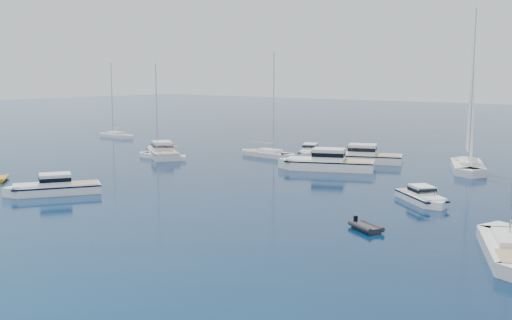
{
  "coord_description": "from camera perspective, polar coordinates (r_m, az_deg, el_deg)",
  "views": [
    {
      "loc": [
        42.2,
        -24.82,
        11.19
      ],
      "look_at": [
        2.41,
        24.41,
        2.2
      ],
      "focal_mm": 43.36,
      "sensor_mm": 36.0,
      "label": 1
    }
  ],
  "objects": [
    {
      "name": "sailboat_mid_r",
      "position": [
        41.45,
        22.55,
        -8.22
      ],
      "size": [
        8.33,
        12.65,
        18.35
      ],
      "primitive_type": null,
      "rotation": [
        0.0,
        0.0,
        0.45
      ],
      "color": "silver",
      "rests_on": "ground"
    },
    {
      "name": "motor_cruiser_far_r",
      "position": [
        55.6,
        15.08,
        -3.81
      ],
      "size": [
        6.97,
        6.29,
        1.89
      ],
      "primitive_type": null,
      "rotation": [
        0.0,
        0.0,
        4.02
      ],
      "color": "white",
      "rests_on": "ground"
    },
    {
      "name": "motor_cruiser_left",
      "position": [
        60.42,
        -18.17,
        -3.0
      ],
      "size": [
        7.28,
        9.43,
        2.44
      ],
      "primitive_type": null,
      "rotation": [
        0.0,
        0.0,
        2.59
      ],
      "color": "white",
      "rests_on": "ground"
    },
    {
      "name": "motor_cruiser_distant",
      "position": [
        78.53,
        9.61,
        -0.22
      ],
      "size": [
        11.65,
        7.6,
        2.94
      ],
      "primitive_type": null,
      "rotation": [
        0.0,
        0.0,
        1.98
      ],
      "color": "silver",
      "rests_on": "ground"
    },
    {
      "name": "ground",
      "position": [
        50.22,
        -20.14,
        -5.3
      ],
      "size": [
        400.0,
        400.0,
        0.0
      ],
      "primitive_type": "plane",
      "color": "navy",
      "rests_on": "ground"
    },
    {
      "name": "tender_grey_near",
      "position": [
        45.16,
        10.11,
        -6.39
      ],
      "size": [
        3.28,
        2.8,
        0.95
      ],
      "primitive_type": null,
      "rotation": [
        0.0,
        0.0,
        4.21
      ],
      "color": "black",
      "rests_on": "ground"
    },
    {
      "name": "motor_cruiser_far_l",
      "position": [
        83.4,
        -8.67,
        0.28
      ],
      "size": [
        10.4,
        8.29,
        2.71
      ],
      "primitive_type": null,
      "rotation": [
        0.0,
        0.0,
        0.99
      ],
      "color": "silver",
      "rests_on": "ground"
    },
    {
      "name": "sailboat_far_l",
      "position": [
        109.79,
        -12.75,
        2.03
      ],
      "size": [
        9.16,
        2.61,
        13.37
      ],
      "primitive_type": null,
      "rotation": [
        0.0,
        0.0,
        1.54
      ],
      "color": "silver",
      "rests_on": "ground"
    },
    {
      "name": "sailboat_mid_l",
      "position": [
        82.09,
        -8.63,
        0.16
      ],
      "size": [
        8.83,
        2.74,
        12.81
      ],
      "primitive_type": null,
      "rotation": [
        0.0,
        0.0,
        1.63
      ],
      "color": "white",
      "rests_on": "ground"
    },
    {
      "name": "tender_grey_far",
      "position": [
        88.4,
        7.13,
        0.75
      ],
      "size": [
        3.63,
        2.37,
        0.95
      ],
      "primitive_type": null,
      "rotation": [
        0.0,
        0.0,
        1.72
      ],
      "color": "black",
      "rests_on": "ground"
    },
    {
      "name": "sailboat_centre",
      "position": [
        82.8,
        1.11,
        0.31
      ],
      "size": [
        9.91,
        3.07,
        14.39
      ],
      "primitive_type": null,
      "rotation": [
        0.0,
        0.0,
        4.66
      ],
      "color": "silver",
      "rests_on": "ground"
    },
    {
      "name": "sailboat_sails_r",
      "position": [
        75.19,
        18.93,
        -0.92
      ],
      "size": [
        8.36,
        13.08,
        18.9
      ],
      "primitive_type": null,
      "rotation": [
        0.0,
        0.0,
        3.57
      ],
      "color": "silver",
      "rests_on": "ground"
    },
    {
      "name": "motor_cruiser_centre",
      "position": [
        72.21,
        6.53,
        -0.88
      ],
      "size": [
        12.45,
        8.38,
        3.16
      ],
      "primitive_type": null,
      "rotation": [
        0.0,
        0.0,
        2.0
      ],
      "color": "white",
      "rests_on": "ground"
    },
    {
      "name": "motor_cruiser_horizon",
      "position": [
        84.6,
        5.0,
        0.45
      ],
      "size": [
        5.32,
        8.0,
        2.02
      ],
      "primitive_type": null,
      "rotation": [
        0.0,
        0.0,
        3.56
      ],
      "color": "white",
      "rests_on": "ground"
    }
  ]
}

